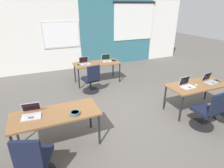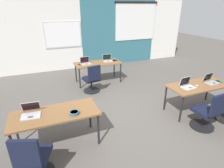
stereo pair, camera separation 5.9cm
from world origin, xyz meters
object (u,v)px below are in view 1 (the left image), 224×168
object	(u,v)px
chair_far_left	(91,81)
mouse_near_right_inner	(196,85)
chair_near_left_end	(35,162)
desk_near_left	(56,116)
laptop_near_right_inner	(187,85)
laptop_near_left_end	(31,113)
chair_near_right_inner	(207,113)
mouse_near_right_end	(217,80)
snack_bowl	(75,113)
laptop_far_left	(85,63)
laptop_near_right_end	(210,80)
laptop_far_right	(106,60)
mouse_far_left	(78,64)
desk_far_center	(97,64)
desk_near_right	(197,86)
mouse_far_right	(113,60)

from	to	relation	value
chair_far_left	mouse_near_right_inner	xyz separation A→B (m)	(2.08, -2.12, 0.36)
chair_near_left_end	desk_near_left	bearing A→B (deg)	-101.20
laptop_near_right_inner	laptop_near_left_end	size ratio (longest dim) A/B	0.98
chair_near_right_inner	mouse_near_right_inner	bearing A→B (deg)	-116.82
mouse_near_right_end	snack_bowl	size ratio (longest dim) A/B	0.57
laptop_near_right_inner	mouse_near_right_end	xyz separation A→B (m)	(1.00, -0.04, -0.03)
laptop_far_left	laptop_near_right_end	xyz separation A→B (m)	(2.58, -2.83, -0.00)
laptop_near_right_inner	laptop_near_left_end	xyz separation A→B (m)	(-3.54, 0.09, -0.00)
chair_far_left	laptop_near_right_inner	xyz separation A→B (m)	(1.82, -2.06, 0.39)
laptop_far_right	chair_near_left_end	xyz separation A→B (m)	(-2.57, -3.60, -0.39)
desk_near_left	laptop_far_left	xyz separation A→B (m)	(1.32, 2.83, 0.11)
mouse_far_left	laptop_near_right_inner	bearing A→B (deg)	-54.00
mouse_near_right_inner	snack_bowl	bearing A→B (deg)	-177.52
chair_near_right_inner	snack_bowl	bearing A→B (deg)	-14.65
desk_far_center	laptop_near_left_end	world-z (taller)	laptop_near_left_end
desk_near_right	chair_near_left_end	distance (m)	4.00
laptop_far_left	chair_near_right_inner	size ratio (longest dim) A/B	0.39
desk_near_right	laptop_far_left	world-z (taller)	laptop_far_left
laptop_near_left_end	chair_near_right_inner	bearing A→B (deg)	-7.53
chair_far_left	desk_near_right	bearing A→B (deg)	127.05
desk_far_center	chair_far_left	size ratio (longest dim) A/B	1.74
mouse_far_right	mouse_near_right_end	world-z (taller)	same
desk_near_right	laptop_far_right	size ratio (longest dim) A/B	4.51
desk_far_center	mouse_near_right_inner	distance (m)	3.29
desk_near_left	chair_far_left	distance (m)	2.46
laptop_near_right_inner	mouse_near_right_inner	size ratio (longest dim) A/B	3.29
chair_far_left	chair_near_right_inner	xyz separation A→B (m)	(1.79, -2.78, 0.00)
chair_near_left_end	mouse_near_right_end	size ratio (longest dim) A/B	9.06
laptop_far_left	chair_near_left_end	distance (m)	3.97
desk_near_right	desk_far_center	bearing A→B (deg)	122.01
mouse_far_right	chair_near_left_end	distance (m)	4.54
laptop_near_right_inner	laptop_near_left_end	world-z (taller)	laptop_near_right_inner
mouse_near_right_inner	chair_near_left_end	xyz separation A→B (m)	(-3.81, -0.65, -0.36)
laptop_near_right_inner	chair_near_left_end	distance (m)	3.65
chair_near_right_inner	mouse_far_left	bearing A→B (deg)	-64.15
mouse_far_left	chair_near_right_inner	distance (m)	4.07
chair_far_left	mouse_far_right	bearing A→B (deg)	-153.40
chair_near_right_inner	chair_near_left_end	size ratio (longest dim) A/B	1.00
mouse_far_left	snack_bowl	xyz separation A→B (m)	(-0.77, -2.99, 0.02)
desk_near_right	snack_bowl	size ratio (longest dim) A/B	9.01
laptop_far_left	laptop_near_right_end	world-z (taller)	laptop_far_left
desk_near_left	laptop_near_right_inner	distance (m)	3.13
mouse_far_left	mouse_near_right_end	world-z (taller)	mouse_near_right_end
snack_bowl	laptop_near_left_end	bearing A→B (deg)	159.03
snack_bowl	chair_far_left	bearing A→B (deg)	66.45
laptop_far_right	snack_bowl	xyz separation A→B (m)	(-1.82, -3.08, -0.01)
desk_near_left	mouse_near_right_inner	bearing A→B (deg)	-0.89
desk_near_left	laptop_far_left	size ratio (longest dim) A/B	4.50
desk_near_left	mouse_near_right_end	world-z (taller)	mouse_near_right_end
laptop_near_right_inner	desk_near_left	bearing A→B (deg)	174.94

